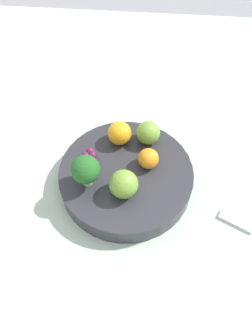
# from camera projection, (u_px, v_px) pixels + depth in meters

# --- Properties ---
(ground_plane) EXTENTS (6.00, 6.00, 0.00)m
(ground_plane) POSITION_uv_depth(u_px,v_px,m) (126.00, 189.00, 0.63)
(ground_plane) COLOR gray
(table_surface) EXTENTS (1.20, 1.20, 0.02)m
(table_surface) POSITION_uv_depth(u_px,v_px,m) (126.00, 186.00, 0.63)
(table_surface) COLOR #B2C6B2
(table_surface) RESTS_ON ground_plane
(bowl) EXTENTS (0.24, 0.24, 0.04)m
(bowl) POSITION_uv_depth(u_px,v_px,m) (126.00, 177.00, 0.60)
(bowl) COLOR #2D2D33
(bowl) RESTS_ON table_surface
(broccoli) EXTENTS (0.05, 0.05, 0.07)m
(broccoli) POSITION_uv_depth(u_px,v_px,m) (86.00, 170.00, 0.54)
(broccoli) COLOR #99C17A
(broccoli) RESTS_ON bowl
(apple_red) EXTENTS (0.05, 0.05, 0.05)m
(apple_red) POSITION_uv_depth(u_px,v_px,m) (126.00, 184.00, 0.54)
(apple_red) COLOR olive
(apple_red) RESTS_ON bowl
(apple_green) EXTENTS (0.04, 0.04, 0.04)m
(apple_green) POSITION_uv_depth(u_px,v_px,m) (148.00, 133.00, 0.61)
(apple_green) COLOR olive
(apple_green) RESTS_ON bowl
(orange_front) EXTENTS (0.04, 0.04, 0.04)m
(orange_front) POSITION_uv_depth(u_px,v_px,m) (148.00, 159.00, 0.58)
(orange_front) COLOR orange
(orange_front) RESTS_ON bowl
(orange_back) EXTENTS (0.04, 0.04, 0.04)m
(orange_back) POSITION_uv_depth(u_px,v_px,m) (120.00, 133.00, 0.61)
(orange_back) COLOR orange
(orange_back) RESTS_ON bowl
(grape_cluster) EXTENTS (0.03, 0.03, 0.02)m
(grape_cluster) POSITION_uv_depth(u_px,v_px,m) (89.00, 154.00, 0.60)
(grape_cluster) COLOR #5B1E42
(grape_cluster) RESTS_ON bowl
(spoon) EXTENTS (0.04, 0.06, 0.01)m
(spoon) POSITION_uv_depth(u_px,v_px,m) (236.00, 222.00, 0.57)
(spoon) COLOR silver
(spoon) RESTS_ON table_surface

